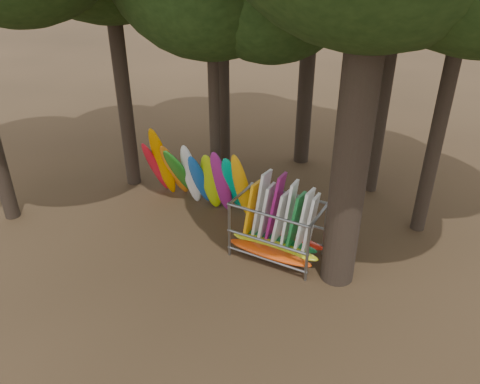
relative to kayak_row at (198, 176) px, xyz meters
The scene contains 4 objects.
ground 3.01m from the kayak_row, 45.19° to the right, with size 120.00×120.00×0.00m, color #47331E.
lake 58.13m from the kayak_row, 88.12° to the left, with size 160.00×160.00×0.00m, color gray.
kayak_row is the anchor object (origin of this frame).
storage_rack 4.07m from the kayak_row, 18.27° to the right, with size 2.98×1.56×2.73m.
Camera 1 is at (6.91, -10.66, 9.06)m, focal length 35.00 mm.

